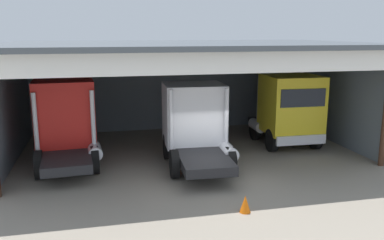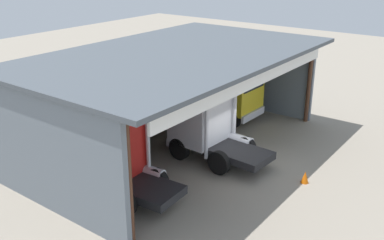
% 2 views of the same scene
% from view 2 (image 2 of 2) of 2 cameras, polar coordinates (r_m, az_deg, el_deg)
% --- Properties ---
extents(ground_plane, '(80.00, 80.00, 0.00)m').
position_cam_2_polar(ground_plane, '(21.81, 6.77, -6.07)').
color(ground_plane, gray).
rests_on(ground_plane, ground).
extents(workshop_shed, '(16.40, 10.12, 5.16)m').
position_cam_2_polar(workshop_shed, '(23.40, -4.30, 5.52)').
color(workshop_shed, slate).
rests_on(workshop_shed, ground).
extents(truck_red_center_bay, '(2.81, 5.11, 3.66)m').
position_cam_2_polar(truck_red_center_bay, '(18.99, -10.48, -4.06)').
color(truck_red_center_bay, red).
rests_on(truck_red_center_bay, ground).
extents(truck_white_left_bay, '(2.78, 5.24, 3.45)m').
position_cam_2_polar(truck_white_left_bay, '(22.12, 1.84, -0.40)').
color(truck_white_left_bay, white).
rests_on(truck_white_left_bay, ground).
extents(truck_yellow_center_left_bay, '(2.76, 4.72, 3.70)m').
position_cam_2_polar(truck_yellow_center_left_bay, '(26.97, 5.25, 3.74)').
color(truck_yellow_center_left_bay, yellow).
rests_on(truck_yellow_center_left_bay, ground).
extents(oil_drum, '(0.58, 0.58, 0.94)m').
position_cam_2_polar(oil_drum, '(28.01, -5.69, 1.31)').
color(oil_drum, '#197233').
rests_on(oil_drum, ground).
extents(tool_cart, '(0.90, 0.60, 1.00)m').
position_cam_2_polar(tool_cart, '(26.93, -4.29, 0.60)').
color(tool_cart, red).
rests_on(tool_cart, ground).
extents(traffic_cone, '(0.36, 0.36, 0.56)m').
position_cam_2_polar(traffic_cone, '(20.83, 14.35, -7.14)').
color(traffic_cone, orange).
rests_on(traffic_cone, ground).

